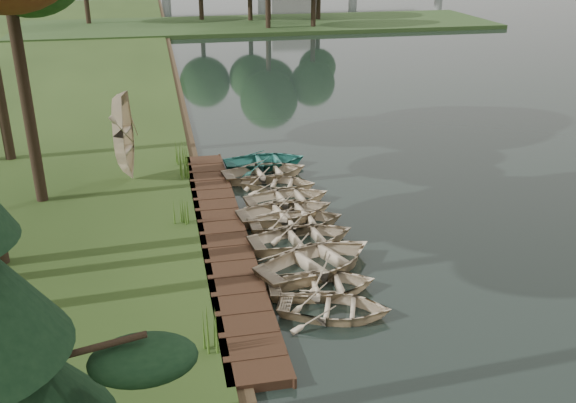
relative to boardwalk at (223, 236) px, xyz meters
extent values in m
plane|color=#3D2F1D|center=(1.60, 0.00, -0.15)|extent=(300.00, 300.00, 0.00)
cube|color=#342014|center=(0.00, 0.00, 0.00)|extent=(1.60, 16.00, 0.30)
cube|color=#2C451E|center=(9.60, 50.00, 0.08)|extent=(50.00, 14.00, 0.45)
cylinder|color=black|center=(-13.73, 50.00, 2.70)|extent=(0.50, 0.50, 4.80)
cylinder|color=black|center=(-7.07, 50.00, 2.70)|extent=(0.50, 0.50, 4.80)
cylinder|color=black|center=(-0.40, 50.00, 2.70)|extent=(0.50, 0.50, 4.80)
cylinder|color=black|center=(6.27, 50.00, 2.70)|extent=(0.50, 0.50, 4.80)
imported|color=#C7B290|center=(2.43, -5.31, 0.22)|extent=(3.63, 3.09, 0.64)
imported|color=#C7B290|center=(2.40, -4.11, 0.23)|extent=(3.26, 2.40, 0.65)
imported|color=#C7B290|center=(2.61, -2.81, 0.32)|extent=(4.81, 4.19, 0.83)
imported|color=#C7B290|center=(2.51, -1.07, 0.27)|extent=(3.88, 3.00, 0.74)
imported|color=#C7B290|center=(2.61, 0.26, 0.25)|extent=(3.47, 2.54, 0.70)
imported|color=#C7B290|center=(2.41, 1.13, 0.27)|extent=(3.89, 3.03, 0.74)
imported|color=#C7B290|center=(2.74, 2.41, 0.24)|extent=(3.53, 2.70, 0.68)
imported|color=#C7B290|center=(2.70, 4.07, 0.21)|extent=(3.53, 3.01, 0.62)
imported|color=#C7B290|center=(2.37, 5.29, 0.27)|extent=(3.89, 3.01, 0.74)
imported|color=#2C7C6F|center=(2.60, 6.62, 0.27)|extent=(3.72, 2.76, 0.74)
imported|color=#C7B290|center=(-3.13, 5.69, 0.52)|extent=(4.01, 3.23, 0.74)
cylinder|color=black|center=(-6.35, 4.14, 4.56)|extent=(0.42, 0.42, 8.82)
cone|color=#3F661E|center=(-1.00, -6.58, 0.72)|extent=(0.60, 0.60, 1.13)
cone|color=#3F661E|center=(-1.31, 1.06, 0.64)|extent=(0.60, 0.60, 0.99)
cone|color=#3F661E|center=(-1.00, 7.12, 0.66)|extent=(0.60, 0.60, 1.03)
cone|color=#3F661E|center=(-1.00, 5.44, 0.70)|extent=(0.60, 0.60, 1.09)
camera|label=1|loc=(-1.81, -19.55, 9.58)|focal=40.00mm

